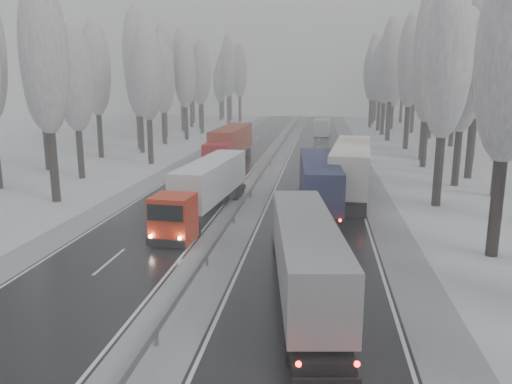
% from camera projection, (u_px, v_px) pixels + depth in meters
% --- Properties ---
extents(carriageway_right, '(7.50, 200.00, 0.03)m').
position_uv_depth(carriageway_right, '(315.00, 194.00, 42.37)').
color(carriageway_right, black).
rests_on(carriageway_right, ground).
extents(carriageway_left, '(7.50, 200.00, 0.03)m').
position_uv_depth(carriageway_left, '(195.00, 190.00, 43.70)').
color(carriageway_left, black).
rests_on(carriageway_left, ground).
extents(median_slush, '(3.00, 200.00, 0.04)m').
position_uv_depth(median_slush, '(254.00, 192.00, 43.03)').
color(median_slush, '#96999D').
rests_on(median_slush, ground).
extents(shoulder_right, '(2.40, 200.00, 0.04)m').
position_uv_depth(shoulder_right, '(374.00, 195.00, 41.74)').
color(shoulder_right, '#96999D').
rests_on(shoulder_right, ground).
extents(shoulder_left, '(2.40, 200.00, 0.04)m').
position_uv_depth(shoulder_left, '(140.00, 189.00, 44.33)').
color(shoulder_left, '#96999D').
rests_on(shoulder_left, ground).
extents(median_guardrail, '(0.12, 200.00, 0.76)m').
position_uv_depth(median_guardrail, '(254.00, 185.00, 42.90)').
color(median_guardrail, slate).
rests_on(median_guardrail, ground).
extents(tree_18, '(3.60, 3.60, 16.58)m').
position_uv_depth(tree_18, '(447.00, 62.00, 36.03)').
color(tree_18, black).
rests_on(tree_18, ground).
extents(tree_19, '(3.60, 3.60, 14.57)m').
position_uv_depth(tree_19, '(506.00, 80.00, 39.48)').
color(tree_19, black).
rests_on(tree_19, ground).
extents(tree_20, '(3.60, 3.60, 15.71)m').
position_uv_depth(tree_20, '(464.00, 72.00, 43.60)').
color(tree_20, black).
rests_on(tree_20, ground).
extents(tree_21, '(3.60, 3.60, 18.62)m').
position_uv_depth(tree_21, '(479.00, 53.00, 46.79)').
color(tree_21, black).
rests_on(tree_21, ground).
extents(tree_22, '(3.60, 3.60, 15.86)m').
position_uv_depth(tree_22, '(429.00, 73.00, 53.79)').
color(tree_22, black).
rests_on(tree_22, ground).
extents(tree_23, '(3.60, 3.60, 13.55)m').
position_uv_depth(tree_23, '(478.00, 87.00, 57.18)').
color(tree_23, black).
rests_on(tree_23, ground).
extents(tree_24, '(3.60, 3.60, 20.49)m').
position_uv_depth(tree_24, '(429.00, 48.00, 58.30)').
color(tree_24, black).
rests_on(tree_24, ground).
extents(tree_25, '(3.60, 3.60, 19.44)m').
position_uv_depth(tree_25, '(480.00, 55.00, 61.44)').
color(tree_25, black).
rests_on(tree_25, ground).
extents(tree_26, '(3.60, 3.60, 18.78)m').
position_uv_depth(tree_26, '(411.00, 61.00, 68.50)').
color(tree_26, black).
rests_on(tree_26, ground).
extents(tree_27, '(3.60, 3.60, 17.62)m').
position_uv_depth(tree_27, '(457.00, 68.00, 71.63)').
color(tree_27, black).
rests_on(tree_27, ground).
extents(tree_28, '(3.60, 3.60, 19.62)m').
position_uv_depth(tree_28, '(391.00, 61.00, 78.89)').
color(tree_28, black).
rests_on(tree_28, ground).
extents(tree_29, '(3.60, 3.60, 18.11)m').
position_uv_depth(tree_29, '(434.00, 68.00, 82.03)').
color(tree_29, black).
rests_on(tree_29, ground).
extents(tree_30, '(3.60, 3.60, 17.86)m').
position_uv_depth(tree_30, '(385.00, 70.00, 88.54)').
color(tree_30, black).
rests_on(tree_30, ground).
extents(tree_31, '(3.60, 3.60, 18.58)m').
position_uv_depth(tree_31, '(416.00, 67.00, 91.57)').
color(tree_31, black).
rests_on(tree_31, ground).
extents(tree_32, '(3.60, 3.60, 17.33)m').
position_uv_depth(tree_32, '(381.00, 72.00, 95.88)').
color(tree_32, black).
rests_on(tree_32, ground).
extents(tree_33, '(3.60, 3.60, 14.33)m').
position_uv_depth(tree_33, '(394.00, 83.00, 99.76)').
color(tree_33, black).
rests_on(tree_33, ground).
extents(tree_34, '(3.60, 3.60, 17.63)m').
position_uv_depth(tree_34, '(372.00, 72.00, 102.83)').
color(tree_34, black).
rests_on(tree_34, ground).
extents(tree_35, '(3.60, 3.60, 18.25)m').
position_uv_depth(tree_35, '(415.00, 70.00, 105.45)').
color(tree_35, black).
rests_on(tree_35, ground).
extents(tree_36, '(3.60, 3.60, 20.23)m').
position_uv_depth(tree_36, '(374.00, 65.00, 111.84)').
color(tree_36, black).
rests_on(tree_36, ground).
extents(tree_37, '(3.60, 3.60, 16.37)m').
position_uv_depth(tree_37, '(403.00, 77.00, 115.36)').
color(tree_37, black).
rests_on(tree_37, ground).
extents(tree_38, '(3.60, 3.60, 17.97)m').
position_uv_depth(tree_38, '(377.00, 73.00, 122.17)').
color(tree_38, black).
rests_on(tree_38, ground).
extents(tree_39, '(3.60, 3.60, 16.19)m').
position_uv_depth(tree_39, '(386.00, 78.00, 125.93)').
color(tree_39, black).
rests_on(tree_39, ground).
extents(tree_58, '(3.60, 3.60, 17.21)m').
position_uv_depth(tree_58, '(44.00, 57.00, 37.31)').
color(tree_58, black).
rests_on(tree_58, ground).
extents(tree_60, '(3.60, 3.60, 14.84)m').
position_uv_depth(tree_60, '(75.00, 79.00, 47.30)').
color(tree_60, black).
rests_on(tree_60, ground).
extents(tree_61, '(3.60, 3.60, 13.95)m').
position_uv_depth(tree_61, '(41.00, 85.00, 52.03)').
color(tree_61, black).
rests_on(tree_61, ground).
extents(tree_62, '(3.60, 3.60, 16.04)m').
position_uv_depth(tree_62, '(147.00, 72.00, 55.88)').
color(tree_62, black).
rests_on(tree_62, ground).
extents(tree_63, '(3.60, 3.60, 16.88)m').
position_uv_depth(tree_63, '(96.00, 69.00, 60.64)').
color(tree_63, black).
rests_on(tree_63, ground).
extents(tree_64, '(3.60, 3.60, 15.42)m').
position_uv_depth(tree_64, '(139.00, 77.00, 65.22)').
color(tree_64, black).
rests_on(tree_64, ground).
extents(tree_65, '(3.60, 3.60, 19.48)m').
position_uv_depth(tree_65, '(136.00, 58.00, 68.76)').
color(tree_65, black).
rests_on(tree_65, ground).
extents(tree_66, '(3.60, 3.60, 15.23)m').
position_uv_depth(tree_66, '(163.00, 79.00, 74.56)').
color(tree_66, black).
rests_on(tree_66, ground).
extents(tree_67, '(3.60, 3.60, 17.09)m').
position_uv_depth(tree_67, '(162.00, 71.00, 78.35)').
color(tree_67, black).
rests_on(tree_67, ground).
extents(tree_68, '(3.60, 3.60, 16.65)m').
position_uv_depth(tree_68, '(185.00, 73.00, 80.71)').
color(tree_68, black).
rests_on(tree_68, ground).
extents(tree_69, '(3.60, 3.60, 19.35)m').
position_uv_depth(tree_69, '(163.00, 63.00, 84.83)').
color(tree_69, black).
rests_on(tree_69, ground).
extents(tree_70, '(3.60, 3.60, 17.09)m').
position_uv_depth(tree_70, '(201.00, 73.00, 90.38)').
color(tree_70, black).
rests_on(tree_70, ground).
extents(tree_71, '(3.60, 3.60, 19.61)m').
position_uv_depth(tree_71, '(181.00, 64.00, 94.52)').
color(tree_71, black).
rests_on(tree_71, ground).
extents(tree_72, '(3.60, 3.60, 15.11)m').
position_uv_depth(tree_72, '(200.00, 80.00, 100.03)').
color(tree_72, black).
rests_on(tree_72, ground).
extents(tree_73, '(3.60, 3.60, 17.22)m').
position_uv_depth(tree_73, '(190.00, 74.00, 103.99)').
color(tree_73, black).
rests_on(tree_73, ground).
extents(tree_74, '(3.60, 3.60, 19.68)m').
position_uv_depth(tree_74, '(228.00, 67.00, 109.37)').
color(tree_74, black).
rests_on(tree_74, ground).
extents(tree_75, '(3.60, 3.60, 18.60)m').
position_uv_depth(tree_75, '(192.00, 70.00, 114.55)').
color(tree_75, black).
rests_on(tree_75, ground).
extents(tree_76, '(3.60, 3.60, 18.55)m').
position_uv_depth(tree_76, '(240.00, 71.00, 118.49)').
color(tree_76, black).
rests_on(tree_76, ground).
extents(tree_77, '(3.60, 3.60, 14.32)m').
position_uv_depth(tree_77, '(220.00, 83.00, 123.66)').
color(tree_77, black).
rests_on(tree_77, ground).
extents(tree_78, '(3.60, 3.60, 19.55)m').
position_uv_depth(tree_78, '(230.00, 69.00, 125.18)').
color(tree_78, black).
rests_on(tree_78, ground).
extents(tree_79, '(3.60, 3.60, 17.07)m').
position_uv_depth(tree_79, '(222.00, 76.00, 129.75)').
color(tree_79, black).
rests_on(tree_79, ground).
extents(truck_grey_tarp, '(4.10, 14.51, 3.69)m').
position_uv_depth(truck_grey_tarp, '(303.00, 248.00, 21.88)').
color(truck_grey_tarp, '#454549').
rests_on(truck_grey_tarp, ground).
extents(truck_blue_box, '(3.36, 15.35, 3.91)m').
position_uv_depth(truck_blue_box, '(318.00, 179.00, 36.79)').
color(truck_blue_box, navy).
rests_on(truck_blue_box, ground).
extents(truck_cream_box, '(4.23, 17.45, 4.44)m').
position_uv_depth(truck_cream_box, '(352.00, 165.00, 40.96)').
color(truck_cream_box, '#B9B1A4').
rests_on(truck_cream_box, ground).
extents(box_truck_distant, '(3.10, 8.33, 3.05)m').
position_uv_depth(box_truck_distant, '(323.00, 127.00, 88.55)').
color(box_truck_distant, silver).
rests_on(box_truck_distant, ground).
extents(truck_red_white, '(3.36, 14.70, 3.74)m').
position_uv_depth(truck_red_white, '(207.00, 184.00, 35.30)').
color(truck_red_white, red).
rests_on(truck_red_white, ground).
extents(truck_red_red, '(2.85, 16.66, 4.26)m').
position_uv_depth(truck_red_red, '(230.00, 144.00, 56.49)').
color(truck_red_red, '#A5090E').
rests_on(truck_red_red, ground).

